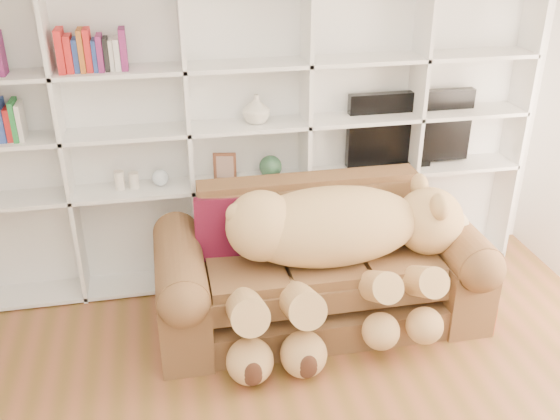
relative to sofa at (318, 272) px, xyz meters
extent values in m
cube|color=white|center=(-0.40, 0.85, 0.98)|extent=(5.00, 0.02, 2.70)
cube|color=white|center=(-0.40, 0.81, 0.83)|extent=(4.40, 0.03, 2.40)
cube|color=white|center=(-1.72, 0.65, 0.83)|extent=(0.03, 0.35, 2.40)
cube|color=white|center=(-0.84, 0.65, 0.83)|extent=(0.03, 0.35, 2.40)
cube|color=white|center=(0.04, 0.65, 0.83)|extent=(0.03, 0.35, 2.40)
cube|color=white|center=(0.92, 0.65, 0.83)|extent=(0.03, 0.35, 2.40)
cube|color=white|center=(1.80, 0.65, 0.83)|extent=(0.03, 0.35, 2.40)
cube|color=white|center=(-0.40, 0.65, -0.34)|extent=(4.40, 0.35, 0.03)
cube|color=white|center=(-0.40, 0.65, 0.48)|extent=(4.40, 0.35, 0.03)
cube|color=white|center=(-0.40, 0.65, 0.93)|extent=(4.40, 0.35, 0.03)
cube|color=white|center=(-0.40, 0.65, 1.38)|extent=(4.40, 0.35, 0.03)
cube|color=brown|center=(0.00, -0.04, -0.25)|extent=(2.22, 0.90, 0.23)
cube|color=brown|center=(0.00, -0.06, 0.10)|extent=(1.65, 0.74, 0.32)
cube|color=brown|center=(0.00, 0.35, 0.32)|extent=(1.65, 0.21, 0.58)
cube|color=brown|center=(-0.99, -0.04, -0.08)|extent=(0.34, 1.00, 0.58)
cube|color=brown|center=(0.99, -0.04, -0.08)|extent=(0.34, 1.00, 0.58)
cylinder|color=brown|center=(-0.99, -0.04, 0.21)|extent=(0.34, 0.95, 0.34)
cylinder|color=brown|center=(0.99, -0.04, 0.21)|extent=(0.34, 0.95, 0.34)
ellipsoid|color=tan|center=(0.05, -0.10, 0.42)|extent=(1.27, 0.61, 0.55)
sphere|color=tan|center=(-0.43, -0.10, 0.48)|extent=(0.48, 0.48, 0.48)
sphere|color=tan|center=(0.77, -0.10, 0.39)|extent=(0.48, 0.48, 0.48)
sphere|color=beige|center=(0.96, -0.10, 0.33)|extent=(0.24, 0.24, 0.24)
sphere|color=#402417|center=(1.05, -0.10, 0.32)|extent=(0.08, 0.08, 0.08)
ellipsoid|color=tan|center=(0.75, -0.27, 0.59)|extent=(0.11, 0.19, 0.19)
ellipsoid|color=tan|center=(0.75, 0.07, 0.59)|extent=(0.11, 0.19, 0.19)
sphere|color=tan|center=(-0.59, -0.10, 0.58)|extent=(0.16, 0.16, 0.16)
cylinder|color=tan|center=(0.27, -0.43, 0.13)|extent=(0.21, 0.58, 0.43)
cylinder|color=tan|center=(0.58, -0.43, 0.13)|extent=(0.21, 0.58, 0.43)
cylinder|color=tan|center=(-0.61, -0.43, 0.08)|extent=(0.24, 0.68, 0.50)
cylinder|color=tan|center=(-0.26, -0.43, 0.08)|extent=(0.24, 0.68, 0.50)
sphere|color=tan|center=(0.27, -0.62, -0.11)|extent=(0.25, 0.25, 0.25)
sphere|color=tan|center=(0.58, -0.62, -0.11)|extent=(0.25, 0.25, 0.25)
sphere|color=tan|center=(-0.61, -0.62, -0.20)|extent=(0.31, 0.31, 0.31)
sphere|color=tan|center=(-0.26, -0.62, -0.20)|extent=(0.31, 0.31, 0.31)
cube|color=#550E23|center=(-0.64, 0.16, 0.35)|extent=(0.46, 0.28, 0.46)
cube|color=red|center=(1.02, -0.37, -0.25)|extent=(0.30, 0.28, 0.23)
cube|color=black|center=(0.91, 0.70, 0.81)|extent=(1.02, 0.08, 0.59)
cube|color=black|center=(0.91, 0.70, 0.52)|extent=(0.34, 0.18, 0.04)
cube|color=brown|center=(-0.58, 0.65, 0.62)|extent=(0.18, 0.06, 0.22)
sphere|color=#2B5439|center=(-0.23, 0.65, 0.59)|extent=(0.18, 0.18, 0.18)
cylinder|color=silver|center=(-1.37, 0.65, 0.57)|extent=(0.08, 0.08, 0.14)
cylinder|color=silver|center=(-1.26, 0.65, 0.56)|extent=(0.08, 0.08, 0.12)
sphere|color=silver|center=(-1.07, 0.65, 0.57)|extent=(0.13, 0.13, 0.13)
imported|color=beige|center=(-0.33, 0.65, 1.05)|extent=(0.22, 0.22, 0.21)
camera|label=1|loc=(-1.03, -3.73, 2.43)|focal=40.00mm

